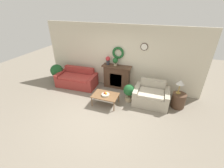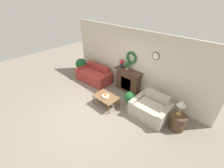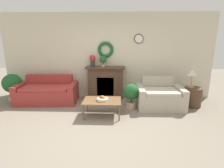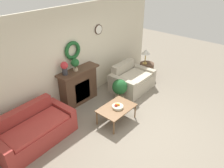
# 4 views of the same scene
# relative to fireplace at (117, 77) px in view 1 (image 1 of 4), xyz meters

# --- Properties ---
(ground_plane) EXTENTS (16.00, 16.00, 0.00)m
(ground_plane) POSITION_rel_fireplace_xyz_m (0.03, -2.17, -0.53)
(ground_plane) COLOR gray
(wall_back) EXTENTS (6.80, 0.16, 2.70)m
(wall_back) POSITION_rel_fireplace_xyz_m (0.03, 0.21, 0.83)
(wall_back) COLOR beige
(wall_back) RESTS_ON ground_plane
(fireplace) EXTENTS (1.26, 0.41, 1.04)m
(fireplace) POSITION_rel_fireplace_xyz_m (0.00, 0.00, 0.00)
(fireplace) COLOR #4C3323
(fireplace) RESTS_ON ground_plane
(couch_left) EXTENTS (1.82, 0.97, 0.80)m
(couch_left) POSITION_rel_fireplace_xyz_m (-1.76, -0.46, -0.23)
(couch_left) COLOR #9E332D
(couch_left) RESTS_ON ground_plane
(loveseat_right) EXTENTS (1.29, 1.00, 0.81)m
(loveseat_right) POSITION_rel_fireplace_xyz_m (1.60, -0.70, -0.23)
(loveseat_right) COLOR #B2A893
(loveseat_right) RESTS_ON ground_plane
(coffee_table) EXTENTS (0.94, 0.64, 0.41)m
(coffee_table) POSITION_rel_fireplace_xyz_m (0.01, -1.39, -0.15)
(coffee_table) COLOR brown
(coffee_table) RESTS_ON ground_plane
(fruit_bowl) EXTENTS (0.29, 0.29, 0.12)m
(fruit_bowl) POSITION_rel_fireplace_xyz_m (0.03, -1.41, -0.08)
(fruit_bowl) COLOR beige
(fruit_bowl) RESTS_ON coffee_table
(side_table_by_loveseat) EXTENTS (0.49, 0.49, 0.55)m
(side_table_by_loveseat) POSITION_rel_fireplace_xyz_m (2.57, -0.64, -0.25)
(side_table_by_loveseat) COLOR #4C3323
(side_table_by_loveseat) RESTS_ON ground_plane
(table_lamp) EXTENTS (0.28, 0.28, 0.52)m
(table_lamp) POSITION_rel_fireplace_xyz_m (2.51, -0.59, 0.43)
(table_lamp) COLOR #B28E42
(table_lamp) RESTS_ON side_table_by_loveseat
(vase_on_mantel_left) EXTENTS (0.20, 0.20, 0.36)m
(vase_on_mantel_left) POSITION_rel_fireplace_xyz_m (-0.41, 0.01, 0.72)
(vase_on_mantel_left) COLOR #2D2D33
(vase_on_mantel_left) RESTS_ON fireplace
(potted_plant_on_mantel) EXTENTS (0.22, 0.22, 0.34)m
(potted_plant_on_mantel) POSITION_rel_fireplace_xyz_m (-0.07, -0.01, 0.73)
(potted_plant_on_mantel) COLOR tan
(potted_plant_on_mantel) RESTS_ON fireplace
(potted_plant_floor_by_couch) EXTENTS (0.58, 0.58, 0.86)m
(potted_plant_floor_by_couch) POSITION_rel_fireplace_xyz_m (-2.87, -0.40, 0.00)
(potted_plant_floor_by_couch) COLOR tan
(potted_plant_floor_by_couch) RESTS_ON ground_plane
(potted_plant_floor_by_loveseat) EXTENTS (0.44, 0.44, 0.70)m
(potted_plant_floor_by_loveseat) POSITION_rel_fireplace_xyz_m (0.78, -0.87, -0.10)
(potted_plant_floor_by_loveseat) COLOR tan
(potted_plant_floor_by_loveseat) RESTS_ON ground_plane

